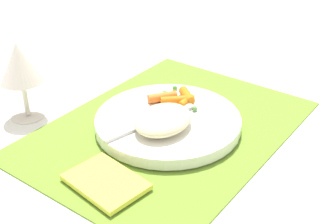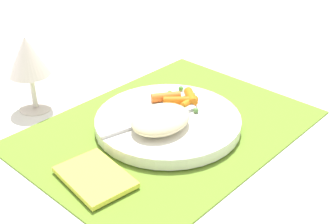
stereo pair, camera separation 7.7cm
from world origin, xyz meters
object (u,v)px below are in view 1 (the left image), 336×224
at_px(carrot_portion, 176,98).
at_px(napkin, 106,182).
at_px(wine_glass, 19,64).
at_px(rice_mound, 163,120).
at_px(fork, 161,119).
at_px(plate, 168,122).

xyz_separation_m(carrot_portion, napkin, (-0.23, -0.04, -0.02)).
xyz_separation_m(wine_glass, napkin, (-0.07, -0.26, -0.10)).
xyz_separation_m(rice_mound, carrot_portion, (0.09, 0.04, -0.01)).
bearing_deg(wine_glass, fork, -66.88).
height_order(rice_mound, carrot_portion, rice_mound).
bearing_deg(napkin, carrot_portion, 9.97).
xyz_separation_m(carrot_portion, fork, (-0.07, -0.02, -0.01)).
height_order(carrot_portion, fork, carrot_portion).
height_order(plate, rice_mound, rice_mound).
distance_m(plate, rice_mound, 0.05).
distance_m(carrot_portion, fork, 0.07).
xyz_separation_m(rice_mound, napkin, (-0.15, -0.01, -0.03)).
bearing_deg(carrot_portion, wine_glass, 127.86).
bearing_deg(wine_glass, plate, -63.98).
bearing_deg(wine_glass, carrot_portion, -52.14).
bearing_deg(rice_mound, napkin, -177.92).
height_order(plate, wine_glass, wine_glass).
bearing_deg(carrot_portion, fork, -166.30).
relative_size(rice_mound, napkin, 0.94).
height_order(carrot_portion, wine_glass, wine_glass).
height_order(rice_mound, wine_glass, wine_glass).
bearing_deg(plate, wine_glass, 116.02).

